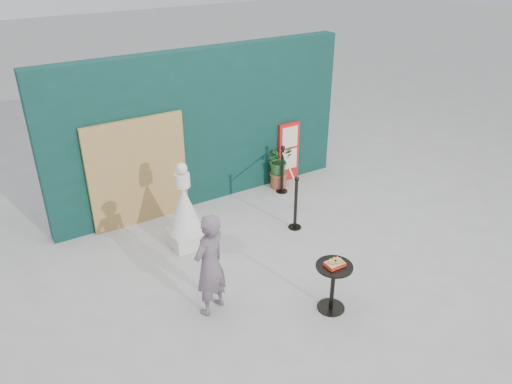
# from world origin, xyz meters

# --- Properties ---
(ground) EXTENTS (60.00, 60.00, 0.00)m
(ground) POSITION_xyz_m (0.00, 0.00, 0.00)
(ground) COLOR #ADAAA5
(ground) RESTS_ON ground
(back_wall) EXTENTS (6.00, 0.30, 3.00)m
(back_wall) POSITION_xyz_m (0.00, 3.15, 1.50)
(back_wall) COLOR #0A2E24
(back_wall) RESTS_ON ground
(bamboo_fence) EXTENTS (1.80, 0.08, 2.00)m
(bamboo_fence) POSITION_xyz_m (-1.40, 2.94, 1.00)
(bamboo_fence) COLOR tan
(bamboo_fence) RESTS_ON ground
(woman) EXTENTS (0.67, 0.57, 1.56)m
(woman) POSITION_xyz_m (-1.44, 0.07, 0.78)
(woman) COLOR #655661
(woman) RESTS_ON ground
(menu_board) EXTENTS (0.50, 0.07, 1.30)m
(menu_board) POSITION_xyz_m (1.90, 2.95, 0.65)
(menu_board) COLOR red
(menu_board) RESTS_ON ground
(statue) EXTENTS (0.61, 0.61, 1.56)m
(statue) POSITION_xyz_m (-1.05, 1.77, 0.64)
(statue) COLOR silver
(statue) RESTS_ON ground
(cafe_table) EXTENTS (0.52, 0.52, 0.75)m
(cafe_table) POSITION_xyz_m (0.03, -0.81, 0.50)
(cafe_table) COLOR black
(cafe_table) RESTS_ON ground
(food_basket) EXTENTS (0.26, 0.19, 0.11)m
(food_basket) POSITION_xyz_m (0.03, -0.81, 0.79)
(food_basket) COLOR red
(food_basket) RESTS_ON cafe_table
(planter) EXTENTS (0.55, 0.48, 0.94)m
(planter) POSITION_xyz_m (1.53, 2.77, 0.54)
(planter) COLOR #974831
(planter) RESTS_ON ground
(stanchion_barrier) EXTENTS (0.84, 1.54, 1.03)m
(stanchion_barrier) POSITION_xyz_m (1.17, 1.90, 0.49)
(stanchion_barrier) COLOR black
(stanchion_barrier) RESTS_ON ground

